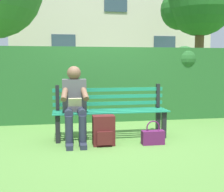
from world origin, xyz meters
TOP-DOWN VIEW (x-y plane):
  - ground at (0.00, 0.00)m, footprint 60.00×60.00m
  - park_bench at (0.00, -0.07)m, footprint 1.89×0.45m
  - person_seated at (0.60, 0.10)m, footprint 0.44×0.73m
  - hedge_backdrop at (-0.41, -1.59)m, footprint 5.11×0.69m
  - building_facade at (-1.30, -8.12)m, footprint 8.03×3.20m
  - backpack at (0.18, 0.39)m, footprint 0.33×0.27m
  - handbag at (-0.57, 0.47)m, footprint 0.34×0.14m
  - tree_far at (-3.48, -4.12)m, footprint 2.25×2.14m

SIDE VIEW (x-z plane):
  - ground at x=0.00m, z-range 0.00..0.00m
  - handbag at x=-0.57m, z-range -0.07..0.30m
  - backpack at x=0.18m, z-range 0.00..0.45m
  - park_bench at x=0.00m, z-range 0.02..0.90m
  - person_seated at x=0.60m, z-range 0.04..1.24m
  - hedge_backdrop at x=-0.41m, z-range 0.01..1.63m
  - building_facade at x=-1.30m, z-range 0.00..6.14m
  - tree_far at x=-3.48m, z-range 0.98..5.22m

